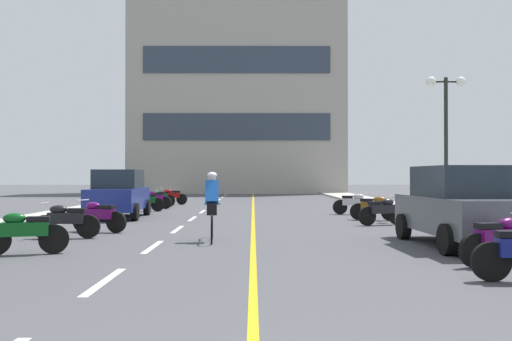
# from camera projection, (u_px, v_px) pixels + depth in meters

# --- Properties ---
(ground_plane) EXTENTS (140.00, 140.00, 0.00)m
(ground_plane) POSITION_uv_depth(u_px,v_px,m) (247.00, 213.00, 23.31)
(ground_plane) COLOR #47474C
(curb_left) EXTENTS (2.40, 72.00, 0.12)m
(curb_left) POSITION_uv_depth(u_px,v_px,m) (98.00, 208.00, 26.28)
(curb_left) COLOR #B7B2A8
(curb_left) RESTS_ON ground
(curb_right) EXTENTS (2.40, 72.00, 0.12)m
(curb_right) POSITION_uv_depth(u_px,v_px,m) (398.00, 208.00, 26.35)
(curb_right) COLOR #B7B2A8
(curb_right) RESTS_ON ground
(lane_dash_1) EXTENTS (0.14, 2.20, 0.01)m
(lane_dash_1) POSITION_uv_depth(u_px,v_px,m) (105.00, 281.00, 8.30)
(lane_dash_1) COLOR silver
(lane_dash_1) RESTS_ON ground
(lane_dash_2) EXTENTS (0.14, 2.20, 0.01)m
(lane_dash_2) POSITION_uv_depth(u_px,v_px,m) (153.00, 247.00, 12.30)
(lane_dash_2) COLOR silver
(lane_dash_2) RESTS_ON ground
(lane_dash_3) EXTENTS (0.14, 2.20, 0.01)m
(lane_dash_3) POSITION_uv_depth(u_px,v_px,m) (178.00, 229.00, 16.30)
(lane_dash_3) COLOR silver
(lane_dash_3) RESTS_ON ground
(lane_dash_4) EXTENTS (0.14, 2.20, 0.01)m
(lane_dash_4) POSITION_uv_depth(u_px,v_px,m) (192.00, 219.00, 20.30)
(lane_dash_4) COLOR silver
(lane_dash_4) RESTS_ON ground
(lane_dash_5) EXTENTS (0.14, 2.20, 0.01)m
(lane_dash_5) POSITION_uv_depth(u_px,v_px,m) (202.00, 212.00, 24.30)
(lane_dash_5) COLOR silver
(lane_dash_5) RESTS_ON ground
(lane_dash_6) EXTENTS (0.14, 2.20, 0.01)m
(lane_dash_6) POSITION_uv_depth(u_px,v_px,m) (210.00, 206.00, 28.30)
(lane_dash_6) COLOR silver
(lane_dash_6) RESTS_ON ground
(lane_dash_7) EXTENTS (0.14, 2.20, 0.01)m
(lane_dash_7) POSITION_uv_depth(u_px,v_px,m) (215.00, 203.00, 32.30)
(lane_dash_7) COLOR silver
(lane_dash_7) RESTS_ON ground
(lane_dash_8) EXTENTS (0.14, 2.20, 0.01)m
(lane_dash_8) POSITION_uv_depth(u_px,v_px,m) (219.00, 200.00, 36.30)
(lane_dash_8) COLOR silver
(lane_dash_8) RESTS_ON ground
(lane_dash_9) EXTENTS (0.14, 2.20, 0.01)m
(lane_dash_9) POSITION_uv_depth(u_px,v_px,m) (223.00, 197.00, 40.30)
(lane_dash_9) COLOR silver
(lane_dash_9) RESTS_ON ground
(lane_dash_10) EXTENTS (0.14, 2.20, 0.01)m
(lane_dash_10) POSITION_uv_depth(u_px,v_px,m) (225.00, 195.00, 44.30)
(lane_dash_10) COLOR silver
(lane_dash_10) RESTS_ON ground
(lane_dash_11) EXTENTS (0.14, 2.20, 0.01)m
(lane_dash_11) POSITION_uv_depth(u_px,v_px,m) (228.00, 194.00, 48.30)
(lane_dash_11) COLOR silver
(lane_dash_11) RESTS_ON ground
(centre_line_yellow) EXTENTS (0.12, 66.00, 0.01)m
(centre_line_yellow) POSITION_uv_depth(u_px,v_px,m) (253.00, 209.00, 26.31)
(centre_line_yellow) COLOR gold
(centre_line_yellow) RESTS_ON ground
(office_building) EXTENTS (19.25, 6.48, 19.37)m
(office_building) POSITION_uv_depth(u_px,v_px,m) (238.00, 88.00, 50.57)
(office_building) COLOR #9E998E
(office_building) RESTS_ON ground
(street_lamp_mid) EXTENTS (1.46, 0.36, 5.13)m
(street_lamp_mid) POSITION_uv_depth(u_px,v_px,m) (446.00, 114.00, 20.23)
(street_lamp_mid) COLOR black
(street_lamp_mid) RESTS_ON curb_right
(parked_car_near) EXTENTS (2.06, 4.27, 1.82)m
(parked_car_near) POSITION_uv_depth(u_px,v_px,m) (460.00, 206.00, 12.44)
(parked_car_near) COLOR black
(parked_car_near) RESTS_ON ground
(parked_car_mid) EXTENTS (2.06, 4.27, 1.82)m
(parked_car_mid) POSITION_uv_depth(u_px,v_px,m) (119.00, 194.00, 20.70)
(parked_car_mid) COLOR black
(parked_car_mid) RESTS_ON ground
(motorcycle_2) EXTENTS (1.64, 0.79, 0.92)m
(motorcycle_2) POSITION_uv_depth(u_px,v_px,m) (500.00, 239.00, 9.72)
(motorcycle_2) COLOR black
(motorcycle_2) RESTS_ON ground
(motorcycle_3) EXTENTS (1.66, 0.72, 0.92)m
(motorcycle_3) POSITION_uv_depth(u_px,v_px,m) (24.00, 231.00, 11.08)
(motorcycle_3) COLOR black
(motorcycle_3) RESTS_ON ground
(motorcycle_4) EXTENTS (1.70, 0.60, 0.92)m
(motorcycle_4) POSITION_uv_depth(u_px,v_px,m) (66.00, 220.00, 13.93)
(motorcycle_4) COLOR black
(motorcycle_4) RESTS_ON ground
(motorcycle_5) EXTENTS (1.65, 0.76, 0.92)m
(motorcycle_5) POSITION_uv_depth(u_px,v_px,m) (99.00, 215.00, 15.49)
(motorcycle_5) COLOR black
(motorcycle_5) RESTS_ON ground
(motorcycle_6) EXTENTS (1.64, 0.78, 0.92)m
(motorcycle_6) POSITION_uv_depth(u_px,v_px,m) (383.00, 210.00, 17.69)
(motorcycle_6) COLOR black
(motorcycle_6) RESTS_ON ground
(motorcycle_7) EXTENTS (1.64, 0.79, 0.92)m
(motorcycle_7) POSITION_uv_depth(u_px,v_px,m) (374.00, 207.00, 19.59)
(motorcycle_7) COLOR black
(motorcycle_7) RESTS_ON ground
(motorcycle_8) EXTENTS (1.69, 0.64, 0.92)m
(motorcycle_8) POSITION_uv_depth(u_px,v_px,m) (354.00, 203.00, 22.47)
(motorcycle_8) COLOR black
(motorcycle_8) RESTS_ON ground
(motorcycle_9) EXTENTS (1.70, 0.60, 0.92)m
(motorcycle_9) POSITION_uv_depth(u_px,v_px,m) (145.00, 201.00, 24.37)
(motorcycle_9) COLOR black
(motorcycle_9) RESTS_ON ground
(motorcycle_10) EXTENTS (1.63, 0.81, 0.92)m
(motorcycle_10) POSITION_uv_depth(u_px,v_px,m) (155.00, 199.00, 26.50)
(motorcycle_10) COLOR black
(motorcycle_10) RESTS_ON ground
(motorcycle_11) EXTENTS (1.66, 0.72, 0.92)m
(motorcycle_11) POSITION_uv_depth(u_px,v_px,m) (158.00, 197.00, 28.11)
(motorcycle_11) COLOR black
(motorcycle_11) RESTS_ON ground
(motorcycle_12) EXTENTS (1.70, 0.60, 0.92)m
(motorcycle_12) POSITION_uv_depth(u_px,v_px,m) (171.00, 196.00, 29.98)
(motorcycle_12) COLOR black
(motorcycle_12) RESTS_ON ground
(cyclist_rider) EXTENTS (0.42, 1.77, 1.71)m
(cyclist_rider) POSITION_uv_depth(u_px,v_px,m) (212.00, 205.00, 13.37)
(cyclist_rider) COLOR black
(cyclist_rider) RESTS_ON ground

